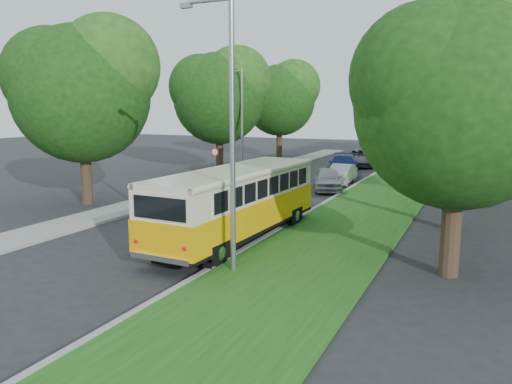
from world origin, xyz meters
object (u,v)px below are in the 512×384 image
at_px(lamppost_near, 229,127).
at_px(car_blue, 343,165).
at_px(vintage_bus, 237,204).
at_px(car_silver, 328,179).
at_px(car_white, 341,174).
at_px(car_grey, 360,158).
at_px(lamppost_far, 241,119).

relative_size(lamppost_near, car_blue, 1.56).
height_order(vintage_bus, car_blue, vintage_bus).
height_order(car_silver, car_white, car_silver).
distance_m(lamppost_near, vintage_bus, 4.75).
height_order(lamppost_near, car_grey, lamppost_near).
distance_m(car_silver, car_blue, 6.95).
bearing_deg(car_silver, car_white, 69.00).
bearing_deg(car_grey, lamppost_far, -131.21).
bearing_deg(car_white, car_grey, 94.64).
bearing_deg(car_white, car_silver, -93.29).
xyz_separation_m(car_white, car_blue, (-0.96, 4.07, 0.12)).
bearing_deg(car_blue, car_silver, -93.64).
xyz_separation_m(lamppost_far, car_silver, (7.13, -2.68, -3.44)).
bearing_deg(car_white, lamppost_far, 179.20).
height_order(lamppost_far, car_grey, lamppost_far).
height_order(lamppost_far, car_white, lamppost_far).
height_order(lamppost_near, car_blue, lamppost_near).
bearing_deg(car_silver, vintage_bus, -108.32).
bearing_deg(car_blue, lamppost_near, -94.32).
xyz_separation_m(vintage_bus, car_blue, (-1.18, 19.34, -0.63)).
height_order(lamppost_near, lamppost_far, lamppost_near).
height_order(vintage_bus, car_silver, vintage_bus).
bearing_deg(lamppost_near, lamppost_far, 115.71).
xyz_separation_m(lamppost_near, car_white, (-1.71, 18.64, -3.74)).
height_order(lamppost_far, car_silver, lamppost_far).
bearing_deg(car_white, car_blue, 101.31).
distance_m(vintage_bus, car_white, 15.29).
bearing_deg(lamppost_near, car_silver, 96.39).
xyz_separation_m(car_silver, car_grey, (-1.11, 13.02, 0.03)).
distance_m(car_silver, car_white, 2.82).
xyz_separation_m(lamppost_near, vintage_bus, (-1.48, 3.38, -2.99)).
bearing_deg(car_blue, car_white, -87.76).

